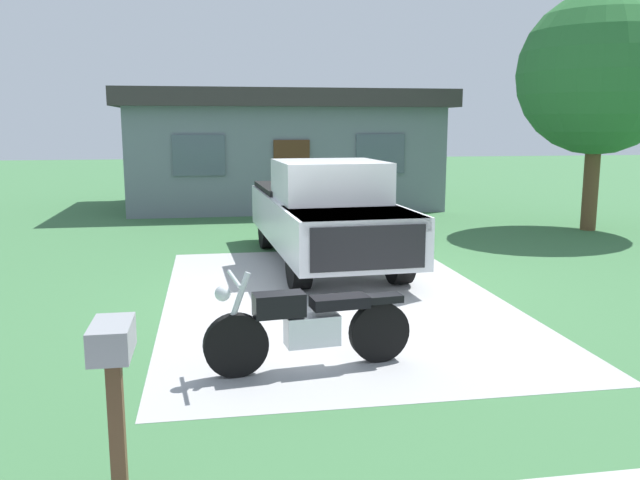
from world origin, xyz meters
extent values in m
plane|color=#3A6B3E|center=(0.00, 0.00, 0.00)|extent=(80.00, 80.00, 0.00)
cube|color=#A1A1A1|center=(0.00, 0.00, 0.00)|extent=(4.86, 7.44, 0.01)
cylinder|color=black|center=(-1.53, -2.77, 0.33)|extent=(0.67, 0.20, 0.66)
cylinder|color=black|center=(0.01, -2.59, 0.33)|extent=(0.67, 0.20, 0.66)
cube|color=silver|center=(-0.73, -2.68, 0.42)|extent=(0.59, 0.32, 0.32)
cube|color=black|center=(-1.08, -2.72, 0.72)|extent=(0.55, 0.32, 0.24)
cube|color=black|center=(-0.43, -2.64, 0.70)|extent=(0.63, 0.35, 0.12)
cube|color=black|center=(0.01, -2.59, 0.70)|extent=(0.50, 0.25, 0.08)
cylinder|color=silver|center=(-1.53, -2.77, 0.70)|extent=(0.34, 0.10, 0.77)
cylinder|color=silver|center=(-1.53, -2.77, 1.02)|extent=(0.12, 0.70, 0.04)
sphere|color=silver|center=(-1.64, -2.78, 0.88)|extent=(0.16, 0.16, 0.16)
cylinder|color=black|center=(1.22, 0.78, 0.42)|extent=(0.34, 0.85, 0.84)
cylinder|color=black|center=(-0.41, 0.69, 0.42)|extent=(0.34, 0.85, 0.84)
cylinder|color=black|center=(1.05, 4.27, 0.42)|extent=(0.34, 0.85, 0.84)
cylinder|color=black|center=(-0.59, 4.19, 0.42)|extent=(0.34, 0.85, 0.84)
cube|color=silver|center=(0.31, 2.53, 0.80)|extent=(2.28, 5.69, 0.80)
cube|color=silver|center=(0.41, 0.68, 1.10)|extent=(1.99, 1.99, 0.20)
cube|color=silver|center=(0.33, 2.13, 1.55)|extent=(1.89, 1.99, 0.70)
cube|color=#3F4C56|center=(0.37, 1.33, 1.45)|extent=(1.71, 0.25, 0.60)
cube|color=black|center=(0.23, 4.08, 1.05)|extent=(2.02, 2.49, 0.50)
cube|color=black|center=(0.45, -0.25, 0.80)|extent=(1.70, 0.19, 0.64)
cube|color=#4C3823|center=(-2.40, -4.88, 0.55)|extent=(0.10, 0.10, 1.10)
cube|color=gray|center=(-2.40, -4.88, 1.15)|extent=(0.26, 0.48, 0.22)
cylinder|color=brown|center=(7.28, 5.24, 1.18)|extent=(0.36, 0.36, 2.37)
sphere|color=#2A6A32|center=(7.28, 5.24, 3.68)|extent=(3.76, 3.76, 3.76)
cube|color=slate|center=(0.51, 11.43, 1.50)|extent=(9.00, 5.00, 3.00)
cube|color=#383333|center=(0.51, 11.43, 3.25)|extent=(9.60, 5.60, 0.50)
cube|color=#4C2D19|center=(0.51, 8.90, 1.05)|extent=(1.00, 0.08, 2.10)
cube|color=#4C5966|center=(-2.01, 8.90, 1.70)|extent=(1.40, 0.06, 1.10)
cube|color=#4C5966|center=(3.03, 8.90, 1.70)|extent=(1.40, 0.06, 1.10)
camera|label=1|loc=(-1.74, -9.15, 2.54)|focal=36.75mm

